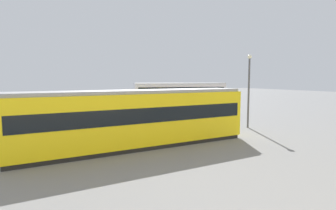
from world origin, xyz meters
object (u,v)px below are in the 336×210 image
object	(u,v)px
pedestrian_near_railing	(135,119)
street_lamp	(249,85)
pedestrian_crossing	(182,124)
double_decker_bus	(180,98)
tram_yellow	(137,118)
info_sign	(89,117)

from	to	relation	value
pedestrian_near_railing	street_lamp	bearing A→B (deg)	167.58
pedestrian_crossing	street_lamp	world-z (taller)	street_lamp
double_decker_bus	street_lamp	xyz separation A→B (m)	(-0.96, 11.32, 1.80)
tram_yellow	info_sign	bearing A→B (deg)	-58.14
double_decker_bus	tram_yellow	size ratio (longest dim) A/B	0.79
double_decker_bus	info_sign	bearing A→B (deg)	38.90
double_decker_bus	pedestrian_crossing	world-z (taller)	double_decker_bus
pedestrian_near_railing	street_lamp	distance (m)	10.30
double_decker_bus	street_lamp	distance (m)	11.51
pedestrian_near_railing	pedestrian_crossing	bearing A→B (deg)	130.02
double_decker_bus	pedestrian_near_railing	bearing A→B (deg)	46.41
pedestrian_crossing	tram_yellow	bearing A→B (deg)	21.33
tram_yellow	info_sign	size ratio (longest dim) A/B	6.76
double_decker_bus	pedestrian_crossing	size ratio (longest dim) A/B	7.43
tram_yellow	street_lamp	xyz separation A→B (m)	(-10.99, -2.50, 1.90)
street_lamp	double_decker_bus	bearing A→B (deg)	-85.17
pedestrian_near_railing	street_lamp	size ratio (longest dim) A/B	0.28
tram_yellow	pedestrian_near_railing	xyz separation A→B (m)	(-1.29, -4.64, -0.82)
info_sign	street_lamp	bearing A→B (deg)	174.38
double_decker_bus	pedestrian_near_railing	size ratio (longest dim) A/B	6.64
tram_yellow	info_sign	distance (m)	4.50
pedestrian_near_railing	pedestrian_crossing	world-z (taller)	pedestrian_near_railing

